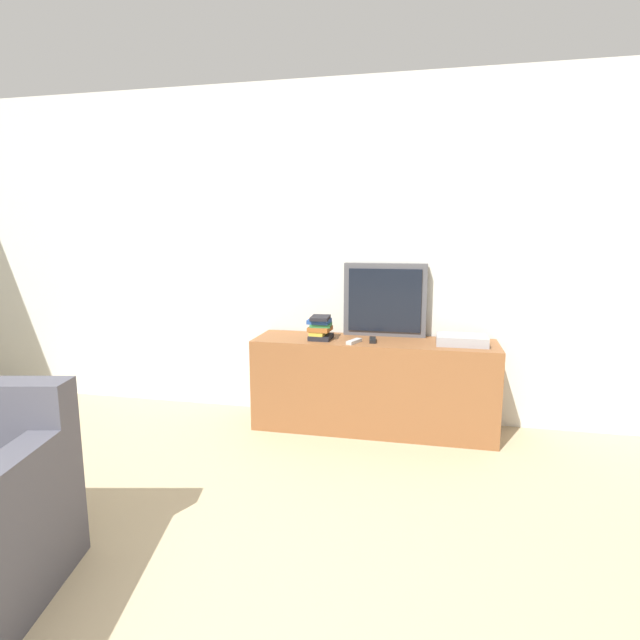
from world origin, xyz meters
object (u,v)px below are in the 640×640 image
tv_stand (373,385)px  book_stack (320,328)px  remote_secondary (354,341)px  remote_on_stand (373,340)px  set_top_box (462,340)px  television (385,300)px

tv_stand → book_stack: book_stack is taller
book_stack → remote_secondary: bearing=-17.9°
tv_stand → remote_on_stand: bearing=-97.2°
remote_on_stand → set_top_box: bearing=3.5°
television → set_top_box: 0.65m
television → tv_stand: bearing=-106.7°
book_stack → set_top_box: (1.02, 0.03, -0.05)m
television → remote_secondary: bearing=-120.6°
tv_stand → remote_secondary: size_ratio=10.96×
tv_stand → remote_on_stand: size_ratio=11.42×
tv_stand → television: (0.06, 0.19, 0.62)m
book_stack → remote_on_stand: 0.40m
television → set_top_box: size_ratio=1.78×
television → remote_secondary: 0.45m
television → remote_secondary: size_ratio=3.86×
set_top_box → tv_stand: bearing=179.2°
remote_secondary → set_top_box: set_top_box is taller
remote_secondary → set_top_box: size_ratio=0.46×
remote_on_stand → book_stack: bearing=178.7°
tv_stand → book_stack: bearing=-174.4°
tv_stand → remote_secondary: remote_secondary is taller
tv_stand → set_top_box: bearing=-0.8°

